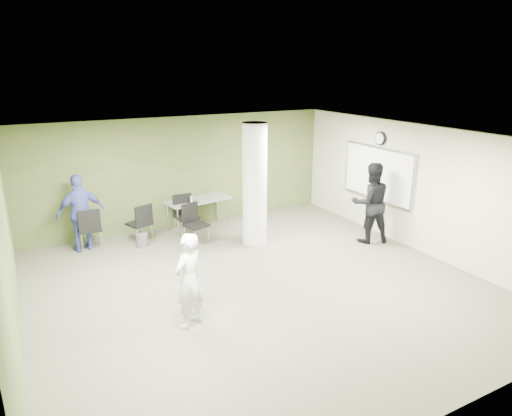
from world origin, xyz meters
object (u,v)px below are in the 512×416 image
folding_table (198,201)px  woman_white (189,281)px  man_black (371,203)px  chair_back_left (90,226)px  man_blue (81,213)px

folding_table → woman_white: 4.60m
man_black → woman_white: bearing=36.0°
folding_table → chair_back_left: 2.67m
chair_back_left → man_blue: man_blue is taller
man_black → man_blue: bearing=-4.0°
chair_back_left → man_black: (5.86, -2.51, 0.37)m
chair_back_left → folding_table: bearing=-171.6°
folding_table → chair_back_left: folding_table is taller
folding_table → man_black: (3.21, -2.75, 0.23)m
woman_white → man_black: bearing=167.8°
folding_table → man_black: size_ratio=0.90×
chair_back_left → woman_white: 4.09m
folding_table → man_blue: (-2.79, -0.14, 0.16)m
chair_back_left → man_blue: size_ratio=0.56×
chair_back_left → man_black: bearing=160.0°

